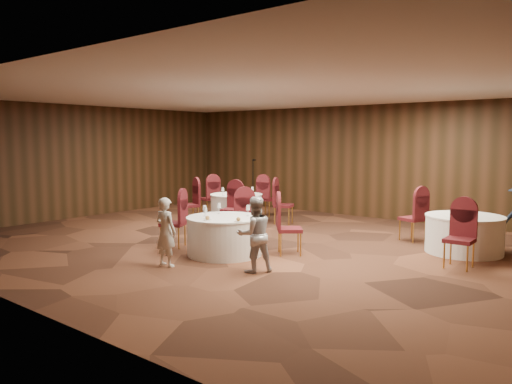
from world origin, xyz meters
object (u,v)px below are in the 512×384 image
Objects in this scene: mic_stand at (253,197)px; woman_b at (255,234)px; table_left at (236,207)px; woman_a at (166,232)px; table_right at (464,234)px; table_main at (225,235)px.

woman_b is (4.34, -5.28, 0.16)m from mic_stand.
woman_a reaches higher than table_left.
woman_b reaches higher than table_right.
table_left is at bearing -65.64° from woman_a.
woman_b is at bearing -50.59° from mic_stand.
table_main is 1.20× the size of woman_a.
table_left is 1.62m from mic_stand.
table_main is 1.34m from woman_a.
table_right is at bearing 179.59° from woman_b.
woman_a is at bearing -63.21° from table_left.
woman_a is (2.25, -4.47, 0.23)m from table_left.
mic_stand is (-3.08, 4.65, 0.10)m from table_main.
woman_a is 0.95× the size of woman_b.
table_left is at bearing 127.82° from table_main.
table_right is at bearing 40.80° from table_main.
woman_b is at bearing -45.61° from table_left.
woman_b is at bearing -121.99° from table_right.
table_left is 5.01m from woman_a.
woman_a is (-3.76, -4.37, 0.23)m from table_right.
mic_stand is at bearing -66.60° from woman_a.
table_main and table_right have the same top height.
table_left is at bearing -104.03° from woman_b.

